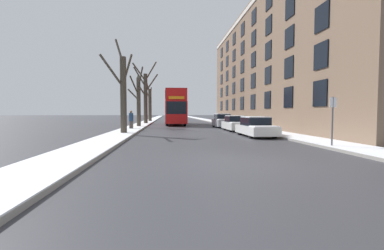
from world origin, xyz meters
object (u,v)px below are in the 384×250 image
at_px(double_decker_bus, 175,106).
at_px(parked_car_2, 222,121).
at_px(bare_tree_left_3, 150,104).
at_px(parked_car_1, 235,124).
at_px(bare_tree_left_0, 123,91).
at_px(bare_tree_left_1, 138,99).
at_px(bare_tree_left_2, 145,95).
at_px(pedestrian_left_sidewalk, 131,119).
at_px(street_sign_post, 332,119).
at_px(parked_car_0, 256,127).

bearing_deg(double_decker_bus, parked_car_2, -54.21).
distance_m(bare_tree_left_3, parked_car_1, 25.67).
distance_m(bare_tree_left_0, parked_car_2, 12.94).
relative_size(bare_tree_left_1, bare_tree_left_2, 0.71).
xyz_separation_m(parked_car_1, pedestrian_left_sidewalk, (-9.42, 1.85, 0.37)).
bearing_deg(bare_tree_left_0, double_decker_bus, 74.66).
relative_size(parked_car_2, street_sign_post, 1.78).
bearing_deg(parked_car_0, bare_tree_left_1, 129.06).
relative_size(bare_tree_left_1, bare_tree_left_3, 0.88).
relative_size(bare_tree_left_3, double_decker_bus, 0.65).
relative_size(bare_tree_left_1, parked_car_0, 1.46).
relative_size(double_decker_bus, parked_car_0, 2.53).
height_order(bare_tree_left_0, pedestrian_left_sidewalk, bare_tree_left_0).
height_order(bare_tree_left_3, parked_car_2, bare_tree_left_3).
distance_m(bare_tree_left_1, bare_tree_left_2, 8.36).
xyz_separation_m(double_decker_bus, street_sign_post, (6.35, -24.10, -1.19)).
bearing_deg(bare_tree_left_1, street_sign_post, -59.11).
relative_size(bare_tree_left_2, bare_tree_left_3, 1.24).
height_order(bare_tree_left_0, parked_car_2, bare_tree_left_0).
height_order(bare_tree_left_0, street_sign_post, bare_tree_left_0).
bearing_deg(bare_tree_left_1, bare_tree_left_0, -90.61).
xyz_separation_m(bare_tree_left_0, street_sign_post, (10.63, -8.48, -1.84)).
distance_m(bare_tree_left_3, pedestrian_left_sidewalk, 22.09).
relative_size(bare_tree_left_1, street_sign_post, 2.65).
xyz_separation_m(bare_tree_left_3, parked_car_1, (9.19, -23.83, -2.56)).
height_order(parked_car_2, pedestrian_left_sidewalk, pedestrian_left_sidewalk).
distance_m(bare_tree_left_0, bare_tree_left_1, 9.13).
height_order(pedestrian_left_sidewalk, street_sign_post, street_sign_post).
bearing_deg(parked_car_2, bare_tree_left_2, 136.19).
height_order(bare_tree_left_2, parked_car_2, bare_tree_left_2).
relative_size(bare_tree_left_2, pedestrian_left_sidewalk, 4.76).
bearing_deg(pedestrian_left_sidewalk, bare_tree_left_3, -91.21).
xyz_separation_m(bare_tree_left_1, double_decker_bus, (4.19, 6.49, -0.52)).
bearing_deg(bare_tree_left_2, bare_tree_left_3, 90.31).
xyz_separation_m(bare_tree_left_1, parked_car_0, (9.20, -11.34, -2.44)).
bearing_deg(parked_car_0, street_sign_post, -78.01).
bearing_deg(bare_tree_left_1, parked_car_0, -50.94).
relative_size(bare_tree_left_0, parked_car_1, 1.85).
relative_size(parked_car_2, pedestrian_left_sidewalk, 2.28).
relative_size(bare_tree_left_1, parked_car_2, 1.49).
xyz_separation_m(bare_tree_left_1, parked_car_2, (9.20, -0.47, -2.36)).
xyz_separation_m(parked_car_0, parked_car_1, (0.00, 5.38, 0.01)).
height_order(bare_tree_left_3, double_decker_bus, bare_tree_left_3).
bearing_deg(bare_tree_left_0, bare_tree_left_2, 89.46).
bearing_deg(street_sign_post, bare_tree_left_1, 120.89).
xyz_separation_m(bare_tree_left_1, parked_car_1, (9.20, -5.96, -2.43)).
bearing_deg(bare_tree_left_0, parked_car_0, -13.41).
distance_m(bare_tree_left_1, parked_car_0, 14.81).
distance_m(bare_tree_left_1, parked_car_1, 11.23).
relative_size(bare_tree_left_0, street_sign_post, 3.12).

